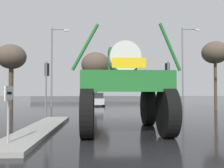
{
  "coord_description": "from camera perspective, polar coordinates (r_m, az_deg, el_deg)",
  "views": [
    {
      "loc": [
        -1.05,
        -5.39,
        1.73
      ],
      "look_at": [
        -0.56,
        6.28,
        2.08
      ],
      "focal_mm": 38.44,
      "sensor_mm": 36.0,
      "label": 1
    }
  ],
  "objects": [
    {
      "name": "median_island",
      "position": [
        11.07,
        -16.73,
        -10.23
      ],
      "size": [
        1.34,
        8.57,
        0.15
      ],
      "primitive_type": "cube",
      "color": "gray",
      "rests_on": "ground"
    },
    {
      "name": "traffic_signal_far_right",
      "position": [
        35.44,
        -3.91,
        -0.07
      ],
      "size": [
        0.24,
        0.55,
        3.75
      ],
      "color": "slate",
      "rests_on": "ground"
    },
    {
      "name": "bare_tree_right",
      "position": [
        24.71,
        23.31,
        6.73
      ],
      "size": [
        2.46,
        2.46,
        6.41
      ],
      "color": "#473828",
      "rests_on": "ground"
    },
    {
      "name": "sedan_ahead",
      "position": [
        28.89,
        -3.79,
        -3.71
      ],
      "size": [
        2.11,
        4.21,
        1.52
      ],
      "rotation": [
        0.0,
        0.0,
        1.64
      ],
      "color": "#B7B7BF",
      "rests_on": "ground"
    },
    {
      "name": "traffic_signal_near_left",
      "position": [
        16.55,
        -15.27,
        1.69
      ],
      "size": [
        0.24,
        0.54,
        3.69
      ],
      "color": "slate",
      "rests_on": "ground"
    },
    {
      "name": "streetlight_far_left",
      "position": [
        27.57,
        -13.88,
        4.88
      ],
      "size": [
        1.97,
        0.24,
        8.79
      ],
      "color": "slate",
      "rests_on": "ground"
    },
    {
      "name": "lane_arrow_sign",
      "position": [
        8.07,
        -23.39,
        -4.3
      ],
      "size": [
        0.07,
        0.6,
        1.74
      ],
      "color": "#99999E",
      "rests_on": "median_island"
    },
    {
      "name": "bare_tree_left",
      "position": [
        25.21,
        -22.82,
        5.75
      ],
      "size": [
        2.8,
        2.8,
        6.25
      ],
      "color": "#473828",
      "rests_on": "ground"
    },
    {
      "name": "traffic_signal_near_right",
      "position": [
        16.74,
        13.07,
        1.76
      ],
      "size": [
        0.24,
        0.54,
        3.74
      ],
      "color": "slate",
      "rests_on": "ground"
    },
    {
      "name": "bare_tree_far_center",
      "position": [
        36.65,
        -3.9,
        4.61
      ],
      "size": [
        4.38,
        4.38,
        7.64
      ],
      "color": "#473828",
      "rests_on": "ground"
    },
    {
      "name": "traffic_signal_far_left",
      "position": [
        36.02,
        7.96,
        -0.3
      ],
      "size": [
        0.24,
        0.55,
        3.56
      ],
      "color": "slate",
      "rests_on": "ground"
    },
    {
      "name": "streetlight_far_right",
      "position": [
        29.88,
        16.7,
        4.93
      ],
      "size": [
        2.13,
        0.24,
        9.3
      ],
      "color": "slate",
      "rests_on": "ground"
    },
    {
      "name": "roadside_barrier",
      "position": [
        39.22,
        -0.89,
        -3.56
      ],
      "size": [
        25.08,
        0.24,
        0.9
      ],
      "primitive_type": "cube",
      "color": "#59595B",
      "rests_on": "ground"
    },
    {
      "name": "ground_plane",
      "position": [
        23.47,
        0.15,
        -5.92
      ],
      "size": [
        120.0,
        120.0,
        0.0
      ],
      "primitive_type": "plane",
      "color": "black"
    },
    {
      "name": "oversize_sprayer",
      "position": [
        10.56,
        2.55,
        -0.75
      ],
      "size": [
        4.07,
        5.32,
        4.27
      ],
      "rotation": [
        0.0,
        0.0,
        1.6
      ],
      "color": "black",
      "rests_on": "ground"
    }
  ]
}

